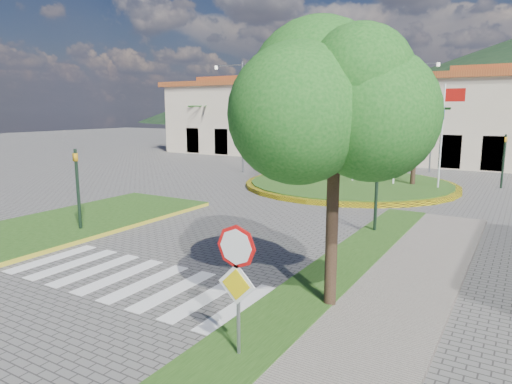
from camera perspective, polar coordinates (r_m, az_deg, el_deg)
The scene contains 20 objects.
sidewalk_right at distance 8.58m, azimuth 4.49°, elevation -21.91°, with size 4.00×28.00×0.15m, color gray.
verge_right at distance 9.08m, azimuth -2.73°, elevation -19.80°, with size 1.60×28.00×0.18m, color #204614.
median_left at distance 19.42m, azimuth -24.59°, elevation -4.21°, with size 5.00×14.00×0.18m, color #204614.
crosswalk at distance 13.36m, azimuth -15.47°, elevation -10.40°, with size 8.00×3.00×0.01m, color silver.
roundabout_island at distance 28.42m, azimuth 11.62°, elevation 1.04°, with size 12.70×12.70×6.00m.
stop_sign at distance 8.28m, azimuth -2.39°, elevation -9.86°, with size 0.80×0.11×2.65m.
deciduous_tree at distance 10.23m, azimuth 10.01°, elevation 13.13°, with size 3.60×3.60×6.80m.
traffic_light_left at distance 18.32m, azimuth -21.42°, elevation 1.11°, with size 0.15×0.18×3.20m.
traffic_light_right at distance 17.39m, azimuth 14.86°, elevation 1.02°, with size 0.15×0.18×3.20m.
traffic_light_far at distance 30.67m, azimuth 28.59°, elevation 4.00°, with size 0.18×0.15×3.20m.
direction_sign_west at distance 37.23m, azimuth 13.50°, elevation 8.31°, with size 1.60×0.14×5.20m.
direction_sign_east at distance 36.05m, azimuth 21.16°, elevation 7.85°, with size 1.60×0.14×5.20m.
street_lamp_centre at distance 35.48m, azimuth 17.77°, elevation 9.59°, with size 4.80×0.16×8.00m.
street_lamp_west at distance 33.83m, azimuth -1.69°, elevation 10.05°, with size 4.80×0.16×8.00m.
building_left at distance 48.44m, azimuth 2.28°, elevation 9.43°, with size 23.32×9.54×8.05m.
hill_far_west at distance 158.26m, azimuth 7.05°, elevation 12.54°, with size 140.00×140.00×22.00m, color black.
hill_near_back at distance 135.93m, azimuth 23.15°, elevation 10.91°, with size 110.00×110.00×16.00m, color black.
white_van at distance 39.34m, azimuth 2.74°, elevation 4.45°, with size 2.10×4.56×1.27m, color silver.
car_dark_a at distance 38.53m, azimuth 5.11°, elevation 4.35°, with size 1.58×3.93×1.34m, color black.
car_dark_b at distance 41.06m, azimuth 22.92°, elevation 3.92°, with size 1.38×3.95×1.30m, color black.
Camera 1 is at (9.17, -4.53, 4.64)m, focal length 32.00 mm.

